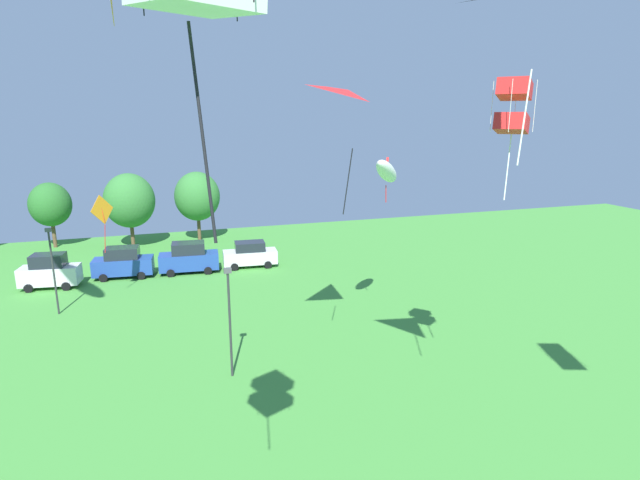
% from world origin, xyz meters
% --- Properties ---
extents(kite_flying_0, '(3.56, 3.54, 4.22)m').
position_xyz_m(kite_flying_0, '(4.35, 22.65, 11.99)').
color(kite_flying_0, red).
extents(kite_flying_1, '(1.27, 1.54, 3.95)m').
position_xyz_m(kite_flying_1, '(-8.04, 37.93, 6.47)').
color(kite_flying_1, orange).
extents(kite_flying_2, '(3.22, 3.81, 2.85)m').
position_xyz_m(kite_flying_2, '(7.98, 28.30, 9.55)').
color(kite_flying_2, white).
extents(kite_flying_7, '(2.96, 3.33, 4.32)m').
position_xyz_m(kite_flying_7, '(6.73, 15.37, 15.08)').
color(kite_flying_7, black).
extents(kite_flying_10, '(1.63, 1.62, 4.44)m').
position_xyz_m(kite_flying_10, '(8.11, 18.22, 12.89)').
color(kite_flying_10, red).
extents(parked_car_leftmost, '(4.37, 2.36, 2.63)m').
position_xyz_m(parked_car_leftmost, '(-12.63, 43.00, 1.28)').
color(parked_car_leftmost, silver).
rests_on(parked_car_leftmost, ground).
extents(parked_car_second_from_left, '(4.74, 2.39, 2.49)m').
position_xyz_m(parked_car_second_from_left, '(-7.51, 44.05, 1.22)').
color(parked_car_second_from_left, '#234299').
rests_on(parked_car_second_from_left, ground).
extents(parked_car_third_from_left, '(4.90, 2.36, 2.57)m').
position_xyz_m(parked_car_third_from_left, '(-2.39, 43.74, 1.25)').
color(parked_car_third_from_left, '#234299').
rests_on(parked_car_third_from_left, ground).
extents(parked_car_rightmost_in_row, '(4.69, 2.28, 2.21)m').
position_xyz_m(parked_car_rightmost_in_row, '(2.73, 43.84, 1.10)').
color(parked_car_rightmost_in_row, silver).
rests_on(parked_car_rightmost_in_row, ground).
extents(light_post_0, '(0.36, 0.20, 5.59)m').
position_xyz_m(light_post_0, '(-1.57, 25.35, 3.19)').
color(light_post_0, '#2D2D33').
rests_on(light_post_0, ground).
extents(light_post_1, '(0.36, 0.20, 5.77)m').
position_xyz_m(light_post_1, '(-11.20, 37.04, 3.28)').
color(light_post_1, '#2D2D33').
rests_on(light_post_1, ground).
extents(treeline_tree_1, '(3.91, 3.91, 6.47)m').
position_xyz_m(treeline_tree_1, '(-14.56, 56.62, 4.30)').
color(treeline_tree_1, brown).
rests_on(treeline_tree_1, ground).
extents(treeline_tree_2, '(4.84, 4.84, 7.37)m').
position_xyz_m(treeline_tree_2, '(-7.14, 54.14, 4.70)').
color(treeline_tree_2, brown).
rests_on(treeline_tree_2, ground).
extents(treeline_tree_3, '(4.61, 4.61, 7.22)m').
position_xyz_m(treeline_tree_3, '(-0.60, 55.06, 4.68)').
color(treeline_tree_3, brown).
rests_on(treeline_tree_3, ground).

